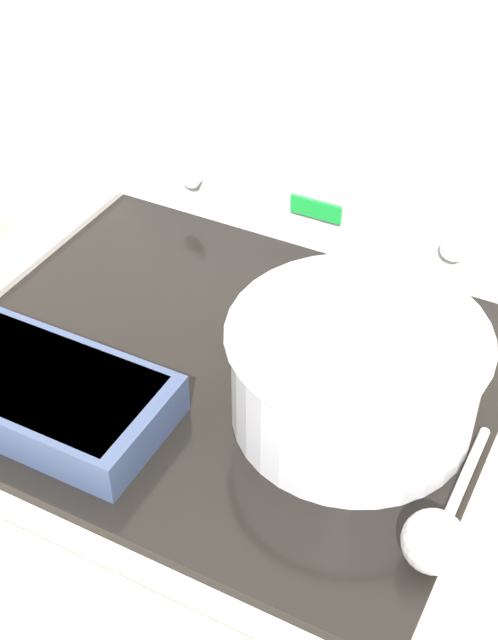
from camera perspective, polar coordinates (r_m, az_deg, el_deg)
kitchen_wall at (r=1.44m, az=6.36°, el=16.99°), size 8.00×0.05×2.50m
stove_range at (r=1.66m, az=-0.92°, el=-14.14°), size 0.78×0.73×0.92m
control_panel at (r=1.50m, az=4.79°, el=7.41°), size 0.78×0.07×0.16m
mixing_bowl at (r=1.17m, az=6.83°, el=-3.15°), size 0.34×0.34×0.15m
casserole_dish at (r=1.23m, az=-12.78°, el=-4.60°), size 0.33×0.19×0.06m
ladle at (r=1.07m, az=11.90°, el=-13.40°), size 0.08×0.26×0.08m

